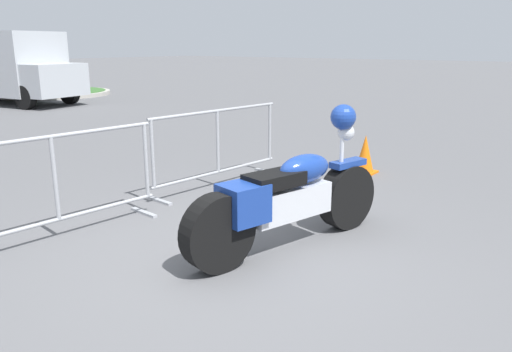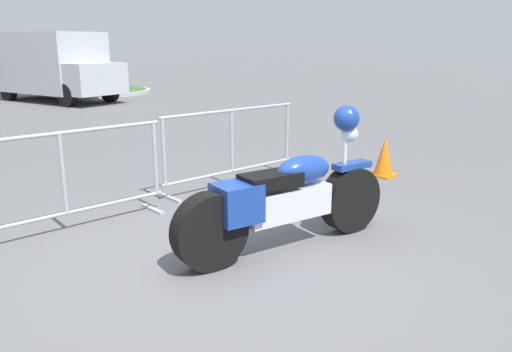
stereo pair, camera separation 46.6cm
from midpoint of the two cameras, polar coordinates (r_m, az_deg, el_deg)
name	(u,v)px [view 1 (the left image)]	position (r m, az deg, el deg)	size (l,w,h in m)	color
ground_plane	(238,261)	(4.64, -4.96, -9.66)	(120.00, 120.00, 0.00)	#5B5B5E
motorcycle	(289,197)	(4.76, 1.04, -2.41)	(2.34, 0.74, 1.34)	black
crowd_barrier_near	(56,186)	(5.44, -24.24, -1.05)	(2.27, 0.64, 1.07)	#9EA0A5
crowd_barrier_far	(218,147)	(6.90, -6.32, 3.32)	(2.27, 0.64, 1.07)	#9EA0A5
delivery_van	(7,65)	(18.79, -27.26, 11.16)	(2.70, 5.24, 2.31)	#B2B7BC
planter_island	(50,87)	(21.46, -23.08, 9.35)	(4.24, 4.24, 1.10)	#ADA89E
traffic_cone	(365,155)	(7.74, 10.68, 2.40)	(0.34, 0.34, 0.59)	orange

